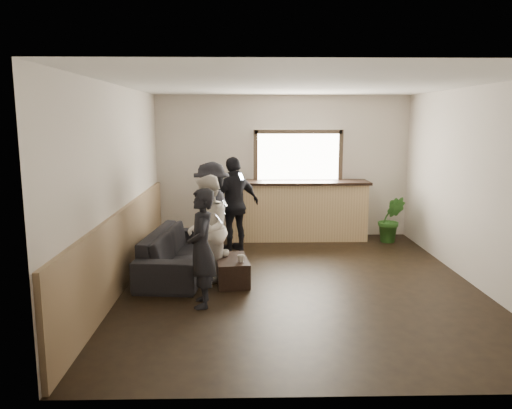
{
  "coord_description": "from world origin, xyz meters",
  "views": [
    {
      "loc": [
        -0.76,
        -6.9,
        2.34
      ],
      "look_at": [
        -0.59,
        0.4,
        1.08
      ],
      "focal_mm": 35.0,
      "sensor_mm": 36.0,
      "label": 1
    }
  ],
  "objects_px": {
    "person_b": "(207,229)",
    "person_d": "(235,205)",
    "person_a": "(202,248)",
    "person_c": "(212,212)",
    "sofa": "(181,252)",
    "coffee_table": "(232,270)",
    "cup_b": "(241,259)",
    "bar_counter": "(299,207)",
    "cup_a": "(225,253)",
    "potted_plant": "(391,219)"
  },
  "relations": [
    {
      "from": "bar_counter",
      "to": "sofa",
      "type": "bearing_deg",
      "value": -133.75
    },
    {
      "from": "cup_a",
      "to": "person_c",
      "type": "bearing_deg",
      "value": 104.07
    },
    {
      "from": "sofa",
      "to": "person_c",
      "type": "bearing_deg",
      "value": -30.54
    },
    {
      "from": "sofa",
      "to": "potted_plant",
      "type": "xyz_separation_m",
      "value": [
        3.79,
        1.81,
        0.12
      ]
    },
    {
      "from": "sofa",
      "to": "cup_b",
      "type": "height_order",
      "value": "sofa"
    },
    {
      "from": "bar_counter",
      "to": "person_d",
      "type": "relative_size",
      "value": 1.6
    },
    {
      "from": "sofa",
      "to": "person_a",
      "type": "distance_m",
      "value": 1.53
    },
    {
      "from": "coffee_table",
      "to": "cup_b",
      "type": "distance_m",
      "value": 0.31
    },
    {
      "from": "person_b",
      "to": "person_c",
      "type": "xyz_separation_m",
      "value": [
        -0.0,
        1.04,
        0.05
      ]
    },
    {
      "from": "sofa",
      "to": "potted_plant",
      "type": "height_order",
      "value": "potted_plant"
    },
    {
      "from": "cup_a",
      "to": "person_d",
      "type": "xyz_separation_m",
      "value": [
        0.11,
        1.61,
        0.44
      ]
    },
    {
      "from": "person_b",
      "to": "cup_b",
      "type": "bearing_deg",
      "value": 61.61
    },
    {
      "from": "cup_b",
      "to": "person_a",
      "type": "bearing_deg",
      "value": -123.64
    },
    {
      "from": "person_d",
      "to": "cup_a",
      "type": "bearing_deg",
      "value": 52.37
    },
    {
      "from": "bar_counter",
      "to": "cup_b",
      "type": "relative_size",
      "value": 26.04
    },
    {
      "from": "cup_a",
      "to": "person_a",
      "type": "distance_m",
      "value": 1.11
    },
    {
      "from": "person_a",
      "to": "person_b",
      "type": "relative_size",
      "value": 0.97
    },
    {
      "from": "cup_a",
      "to": "person_d",
      "type": "height_order",
      "value": "person_d"
    },
    {
      "from": "cup_a",
      "to": "cup_b",
      "type": "distance_m",
      "value": 0.38
    },
    {
      "from": "bar_counter",
      "to": "potted_plant",
      "type": "bearing_deg",
      "value": -10.78
    },
    {
      "from": "sofa",
      "to": "cup_b",
      "type": "bearing_deg",
      "value": -120.21
    },
    {
      "from": "potted_plant",
      "to": "person_b",
      "type": "xyz_separation_m",
      "value": [
        -3.34,
        -2.24,
        0.33
      ]
    },
    {
      "from": "person_a",
      "to": "person_c",
      "type": "distance_m",
      "value": 2.02
    },
    {
      "from": "cup_a",
      "to": "bar_counter",
      "type": "bearing_deg",
      "value": 61.79
    },
    {
      "from": "coffee_table",
      "to": "person_d",
      "type": "height_order",
      "value": "person_d"
    },
    {
      "from": "potted_plant",
      "to": "person_c",
      "type": "distance_m",
      "value": 3.57
    },
    {
      "from": "coffee_table",
      "to": "cup_a",
      "type": "bearing_deg",
      "value": 129.64
    },
    {
      "from": "cup_a",
      "to": "potted_plant",
      "type": "height_order",
      "value": "potted_plant"
    },
    {
      "from": "coffee_table",
      "to": "cup_b",
      "type": "xyz_separation_m",
      "value": [
        0.13,
        -0.17,
        0.23
      ]
    },
    {
      "from": "sofa",
      "to": "cup_a",
      "type": "distance_m",
      "value": 0.8
    },
    {
      "from": "person_b",
      "to": "bar_counter",
      "type": "bearing_deg",
      "value": 146.77
    },
    {
      "from": "sofa",
      "to": "coffee_table",
      "type": "distance_m",
      "value": 0.96
    },
    {
      "from": "cup_b",
      "to": "person_c",
      "type": "height_order",
      "value": "person_c"
    },
    {
      "from": "sofa",
      "to": "person_c",
      "type": "xyz_separation_m",
      "value": [
        0.45,
        0.61,
        0.5
      ]
    },
    {
      "from": "person_b",
      "to": "person_c",
      "type": "height_order",
      "value": "person_c"
    },
    {
      "from": "person_a",
      "to": "coffee_table",
      "type": "bearing_deg",
      "value": 153.75
    },
    {
      "from": "bar_counter",
      "to": "person_c",
      "type": "distance_m",
      "value": 2.22
    },
    {
      "from": "person_d",
      "to": "sofa",
      "type": "bearing_deg",
      "value": 22.94
    },
    {
      "from": "sofa",
      "to": "coffee_table",
      "type": "relative_size",
      "value": 2.8
    },
    {
      "from": "person_d",
      "to": "person_a",
      "type": "bearing_deg",
      "value": 48.55
    },
    {
      "from": "person_b",
      "to": "coffee_table",
      "type": "bearing_deg",
      "value": 77.05
    },
    {
      "from": "bar_counter",
      "to": "person_d",
      "type": "distance_m",
      "value": 1.55
    },
    {
      "from": "bar_counter",
      "to": "sofa",
      "type": "xyz_separation_m",
      "value": [
        -2.05,
        -2.14,
        -0.31
      ]
    },
    {
      "from": "sofa",
      "to": "cup_a",
      "type": "height_order",
      "value": "sofa"
    },
    {
      "from": "sofa",
      "to": "person_c",
      "type": "height_order",
      "value": "person_c"
    },
    {
      "from": "person_b",
      "to": "person_d",
      "type": "bearing_deg",
      "value": 166.38
    },
    {
      "from": "potted_plant",
      "to": "person_d",
      "type": "distance_m",
      "value": 3.06
    },
    {
      "from": "cup_b",
      "to": "person_a",
      "type": "height_order",
      "value": "person_a"
    },
    {
      "from": "person_a",
      "to": "person_d",
      "type": "xyz_separation_m",
      "value": [
        0.36,
        2.63,
        0.1
      ]
    },
    {
      "from": "potted_plant",
      "to": "person_a",
      "type": "height_order",
      "value": "person_a"
    }
  ]
}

